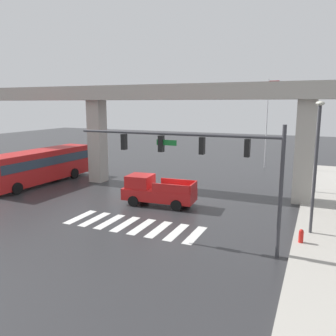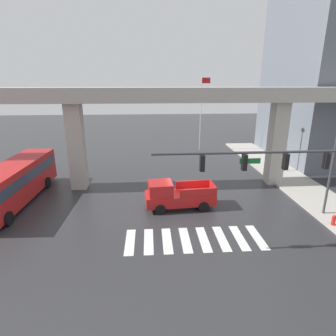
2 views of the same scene
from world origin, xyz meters
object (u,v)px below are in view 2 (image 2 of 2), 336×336
at_px(traffic_signal_mast, 287,169).
at_px(street_lamp_near_corner, 334,153).
at_px(pickup_truck, 176,196).
at_px(fire_hydrant, 333,221).
at_px(flagpole, 202,109).
at_px(street_lamp_mid_block, 272,129).
at_px(city_bus, 14,181).

height_order(traffic_signal_mast, street_lamp_near_corner, street_lamp_near_corner).
relative_size(pickup_truck, traffic_signal_mast, 0.48).
bearing_deg(fire_hydrant, flagpole, 102.77).
relative_size(traffic_signal_mast, street_lamp_mid_block, 1.50).
bearing_deg(flagpole, traffic_signal_mast, -89.38).
xyz_separation_m(fire_hydrant, flagpole, (-4.85, 21.42, 5.18)).
xyz_separation_m(traffic_signal_mast, street_lamp_mid_block, (5.00, 13.32, -0.11)).
distance_m(city_bus, traffic_signal_mast, 19.40).
bearing_deg(fire_hydrant, street_lamp_mid_block, 88.00).
distance_m(traffic_signal_mast, street_lamp_near_corner, 6.14).
bearing_deg(fire_hydrant, traffic_signal_mast, -157.69).
xyz_separation_m(city_bus, flagpole, (17.44, 15.93, 3.89)).
xyz_separation_m(traffic_signal_mast, street_lamp_near_corner, (5.00, 3.56, -0.11)).
height_order(fire_hydrant, flagpole, flagpole).
relative_size(city_bus, street_lamp_mid_block, 1.50).
distance_m(pickup_truck, traffic_signal_mast, 8.45).
distance_m(city_bus, fire_hydrant, 23.00).
distance_m(traffic_signal_mast, fire_hydrant, 6.53).
distance_m(traffic_signal_mast, street_lamp_mid_block, 14.23).
distance_m(city_bus, street_lamp_mid_block, 23.63).
relative_size(pickup_truck, flagpole, 0.54).
xyz_separation_m(traffic_signal_mast, fire_hydrant, (4.60, 1.89, -4.23)).
distance_m(street_lamp_near_corner, flagpole, 20.46).
bearing_deg(city_bus, street_lamp_mid_block, 14.67).
bearing_deg(pickup_truck, street_lamp_mid_block, 37.36).
height_order(pickup_truck, fire_hydrant, pickup_truck).
distance_m(pickup_truck, fire_hydrant, 10.56).
distance_m(street_lamp_mid_block, flagpole, 11.33).
height_order(street_lamp_near_corner, street_lamp_mid_block, same).
bearing_deg(pickup_truck, fire_hydrant, -19.66).
bearing_deg(street_lamp_mid_block, fire_hydrant, -92.00).
distance_m(city_bus, street_lamp_near_corner, 23.19).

